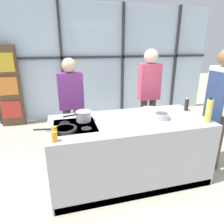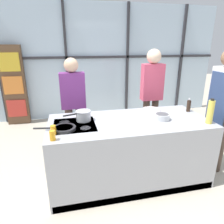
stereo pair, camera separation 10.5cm
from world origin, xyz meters
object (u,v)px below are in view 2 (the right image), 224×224
Objects in this scene: saucepan at (83,115)px; white_plate at (151,109)px; juice_glass_near at (52,136)px; pepper_grinder at (189,106)px; spectator_center_left at (152,91)px; frying_pan at (63,128)px; mixing_bowl at (162,117)px; oil_bottle at (210,112)px; spectator_far_left at (73,101)px; juice_glass_far at (53,130)px; chef at (222,103)px.

white_plate is (1.06, 0.23, -0.07)m from saucepan.
white_plate is 2.51× the size of juice_glass_near.
saucepan is at bearing -178.43° from pepper_grinder.
frying_pan is (-1.56, -1.05, -0.14)m from spectator_center_left.
mixing_bowl is (1.03, -0.19, -0.03)m from saucepan.
frying_pan is at bearing -177.30° from mixing_bowl.
spectator_center_left is at bearing 67.43° from white_plate.
spectator_far_left is at bearing 143.29° from oil_bottle.
juice_glass_far is (-1.92, 0.08, -0.10)m from oil_bottle.
frying_pan is 0.16m from juice_glass_far.
spectator_center_left is 16.29× the size of juice_glass_near.
spectator_far_left reaches higher than frying_pan.
pepper_grinder is 1.87× the size of juice_glass_far.
chef reaches higher than pepper_grinder.
oil_bottle is 0.48m from pepper_grinder.
spectator_far_left reaches higher than mixing_bowl.
juice_glass_near is at bearing -164.26° from pepper_grinder.
chef is 16.59× the size of juice_glass_near.
juice_glass_far is (-1.66, -1.16, -0.10)m from spectator_center_left.
oil_bottle is at bearing 101.94° from spectator_center_left.
spectator_center_left is 5.43× the size of oil_bottle.
spectator_center_left is (-0.67, 0.96, -0.00)m from chef.
juice_glass_far is (0.00, 0.14, 0.00)m from juice_glass_near.
spectator_center_left is 2.11m from juice_glass_near.
mixing_bowl is at bearing 91.99° from chef.
chef reaches higher than frying_pan.
frying_pan is at bearing 67.27° from juice_glass_near.
mixing_bowl reaches higher than frying_pan.
spectator_far_left is 1.33m from juice_glass_near.
chef is 8.78× the size of mixing_bowl.
oil_bottle is at bearing 124.51° from chef.
chef is at bearing 2.40° from frying_pan.
frying_pan is at bearing -135.96° from saucepan.
juice_glass_near is at bearing -90.00° from juice_glass_far.
juice_glass_far is (-2.34, -0.21, -0.10)m from chef.
pepper_grinder is 2.01m from juice_glass_near.
pepper_grinder reaches higher than frying_pan.
pepper_grinder is (0.54, 0.23, 0.05)m from mixing_bowl.
spectator_center_left is 2.03m from juice_glass_far.
chef is 1.17m from spectator_center_left.
oil_bottle reaches higher than pepper_grinder.
juice_glass_near is at bearing -125.84° from saucepan.
spectator_center_left reaches higher than saucepan.
spectator_far_left is 5.05× the size of oil_bottle.
pepper_grinder is at bearing 1.57° from saucepan.
saucepan is (-1.97, 0.15, -0.08)m from chef.
mixing_bowl is 1.89× the size of juice_glass_near.
saucepan is at bearing 44.96° from juice_glass_far.
pepper_grinder is at bearing 88.81° from oil_bottle.
saucepan reaches higher than frying_pan.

